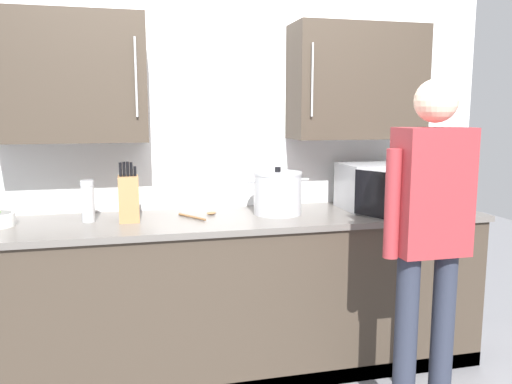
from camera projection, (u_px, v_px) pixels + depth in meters
name	position (u px, v px, depth m)	size (l,w,h in m)	color
back_wall_tiled	(218.00, 131.00, 3.27)	(3.63, 0.44, 2.63)	white
counter_unit	(230.00, 295.00, 3.10)	(3.06, 0.70, 0.95)	#3D3328
microwave_oven	(381.00, 186.00, 3.28)	(0.55, 0.71, 0.29)	#B7BABF
thermos_flask	(88.00, 201.00, 2.88)	(0.08, 0.08, 0.23)	#B7BABF
stock_pot	(278.00, 193.00, 3.11)	(0.39, 0.29, 0.28)	#B7BABF
knife_block	(129.00, 198.00, 2.90)	(0.11, 0.15, 0.34)	#A37547
wooden_spoon	(202.00, 215.00, 3.04)	(0.23, 0.22, 0.02)	brown
person_figure	(429.00, 226.00, 2.46)	(0.47, 0.62, 1.70)	#282D3D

